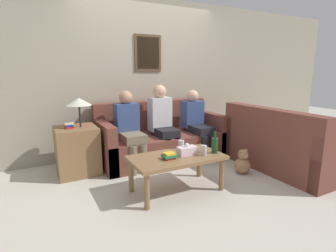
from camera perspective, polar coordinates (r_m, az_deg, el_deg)
The scene contains 15 objects.
ground_plane at distance 3.95m, azimuth 1.91°, elevation -9.01°, with size 16.00×16.00×0.00m, color beige.
wall_back at distance 4.62m, azimuth -4.51°, elevation 10.58°, with size 9.00×0.08×2.60m.
couch_main at distance 4.33m, azimuth -1.74°, elevation -2.84°, with size 2.01×0.93×0.91m.
couch_side at distance 4.18m, azimuth 23.75°, elevation -4.40°, with size 0.93×1.64×0.91m.
coffee_table at distance 3.11m, azimuth 1.90°, elevation -7.57°, with size 1.09×0.59×0.44m.
side_table_with_lamp at distance 3.85m, azimuth -19.14°, elevation -4.50°, with size 0.55×0.55×1.06m.
wine_bottle at distance 3.22m, azimuth 10.15°, elevation -4.07°, with size 0.08×0.08×0.26m.
drinking_glass at distance 3.36m, azimuth 2.89°, elevation -4.05°, with size 0.08×0.08×0.11m.
book_stack at distance 2.98m, azimuth 0.30°, elevation -6.49°, with size 0.16×0.12×0.07m.
soda_can at distance 3.12m, azimuth 7.85°, elevation -5.29°, with size 0.07×0.07×0.12m.
tissue_box at distance 3.12m, azimuth 4.16°, elevation -5.35°, with size 0.23×0.12×0.15m.
person_left at distance 3.86m, azimuth -8.39°, elevation -0.25°, with size 0.34×0.61×1.13m.
person_middle at distance 4.12m, azimuth -1.18°, elevation 1.20°, with size 0.34×0.58×1.20m.
person_right at distance 4.37m, azimuth 6.25°, elevation 1.05°, with size 0.34×0.64×1.10m.
teddy_bear at distance 3.84m, azimuth 15.91°, elevation -7.74°, with size 0.22×0.22×0.35m.
Camera 1 is at (-1.84, -3.19, 1.43)m, focal length 28.00 mm.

